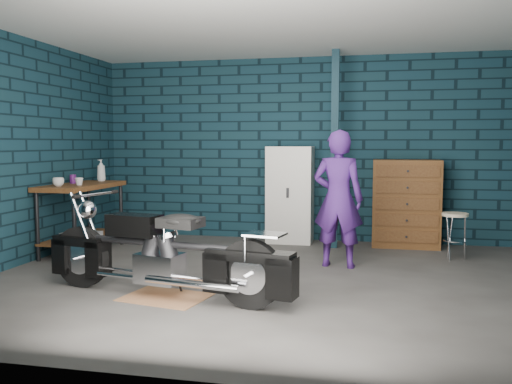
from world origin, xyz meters
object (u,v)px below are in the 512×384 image
shop_stool (455,236)px  motorcycle (165,247)px  storage_bin (82,243)px  workbench (82,218)px  locker (290,195)px  person (338,199)px  tool_chest (406,203)px

shop_stool → motorcycle: bearing=-140.9°
storage_bin → shop_stool: (4.73, 0.64, 0.15)m
workbench → locker: 2.90m
person → storage_bin: size_ratio=3.54×
workbench → person: size_ratio=0.88×
workbench → motorcycle: motorcycle is taller
motorcycle → person: bearing=58.7°
shop_stool → tool_chest: bearing=126.9°
tool_chest → shop_stool: tool_chest is taller
workbench → shop_stool: 4.79m
motorcycle → storage_bin: (-1.84, 1.71, -0.34)m
workbench → shop_stool: bearing=6.8°
person → locker: 1.64m
workbench → storage_bin: workbench is taller
person → shop_stool: size_ratio=2.75×
locker → shop_stool: (2.18, -0.73, -0.41)m
tool_chest → shop_stool: bearing=-53.1°
person → tool_chest: bearing=-114.1°
locker → workbench: bearing=-153.3°
person → motorcycle: bearing=54.0°
storage_bin → locker: locker is taller
storage_bin → tool_chest: size_ratio=0.37×
motorcycle → storage_bin: bearing=148.3°
workbench → tool_chest: (4.20, 1.30, 0.15)m
workbench → tool_chest: bearing=17.2°
motorcycle → locker: 3.17m
shop_stool → workbench: bearing=-173.2°
storage_bin → motorcycle: bearing=-42.8°
storage_bin → tool_chest: 4.43m
locker → shop_stool: size_ratio=2.40×
workbench → tool_chest: tool_chest is taller
locker → tool_chest: size_ratio=1.15×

